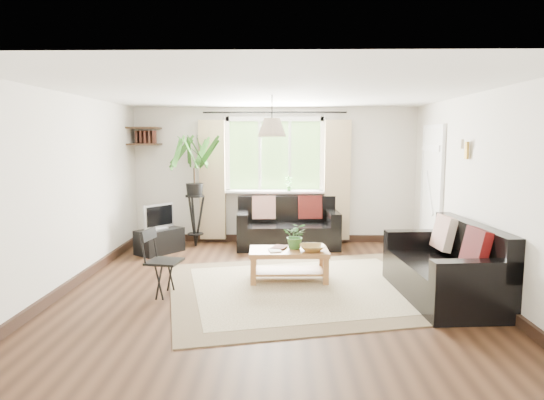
{
  "coord_description": "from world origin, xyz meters",
  "views": [
    {
      "loc": [
        0.13,
        -5.88,
        1.85
      ],
      "look_at": [
        0.0,
        0.4,
        1.05
      ],
      "focal_mm": 32.0,
      "sensor_mm": 36.0,
      "label": 1
    }
  ],
  "objects_px": {
    "sofa_right": "(443,263)",
    "folding_chair": "(164,263)",
    "coffee_table": "(289,265)",
    "tv_stand": "(160,241)",
    "sofa_back": "(288,224)",
    "palm_stand": "(195,191)"
  },
  "relations": [
    {
      "from": "sofa_right",
      "to": "folding_chair",
      "type": "relative_size",
      "value": 2.24
    },
    {
      "from": "coffee_table",
      "to": "tv_stand",
      "type": "relative_size",
      "value": 1.4
    },
    {
      "from": "sofa_back",
      "to": "sofa_right",
      "type": "height_order",
      "value": "sofa_right"
    },
    {
      "from": "tv_stand",
      "to": "folding_chair",
      "type": "height_order",
      "value": "folding_chair"
    },
    {
      "from": "tv_stand",
      "to": "folding_chair",
      "type": "xyz_separation_m",
      "value": [
        0.61,
        -2.15,
        0.2
      ]
    },
    {
      "from": "tv_stand",
      "to": "palm_stand",
      "type": "height_order",
      "value": "palm_stand"
    },
    {
      "from": "coffee_table",
      "to": "palm_stand",
      "type": "relative_size",
      "value": 0.53
    },
    {
      "from": "folding_chair",
      "to": "coffee_table",
      "type": "bearing_deg",
      "value": -57.36
    },
    {
      "from": "sofa_right",
      "to": "coffee_table",
      "type": "distance_m",
      "value": 1.9
    },
    {
      "from": "coffee_table",
      "to": "tv_stand",
      "type": "height_order",
      "value": "coffee_table"
    },
    {
      "from": "palm_stand",
      "to": "tv_stand",
      "type": "bearing_deg",
      "value": -134.2
    },
    {
      "from": "sofa_back",
      "to": "coffee_table",
      "type": "xyz_separation_m",
      "value": [
        -0.01,
        -1.98,
        -0.19
      ]
    },
    {
      "from": "folding_chair",
      "to": "palm_stand",
      "type": "bearing_deg",
      "value": 11.96
    },
    {
      "from": "sofa_right",
      "to": "palm_stand",
      "type": "distance_m",
      "value": 4.33
    },
    {
      "from": "palm_stand",
      "to": "sofa_back",
      "type": "bearing_deg",
      "value": -1.97
    },
    {
      "from": "sofa_back",
      "to": "palm_stand",
      "type": "distance_m",
      "value": 1.69
    },
    {
      "from": "sofa_right",
      "to": "palm_stand",
      "type": "bearing_deg",
      "value": -133.15
    },
    {
      "from": "sofa_back",
      "to": "palm_stand",
      "type": "height_order",
      "value": "palm_stand"
    },
    {
      "from": "sofa_right",
      "to": "folding_chair",
      "type": "distance_m",
      "value": 3.25
    },
    {
      "from": "palm_stand",
      "to": "sofa_right",
      "type": "bearing_deg",
      "value": -38.65
    },
    {
      "from": "tv_stand",
      "to": "coffee_table",
      "type": "bearing_deg",
      "value": -88.64
    },
    {
      "from": "tv_stand",
      "to": "palm_stand",
      "type": "relative_size",
      "value": 0.38
    }
  ]
}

